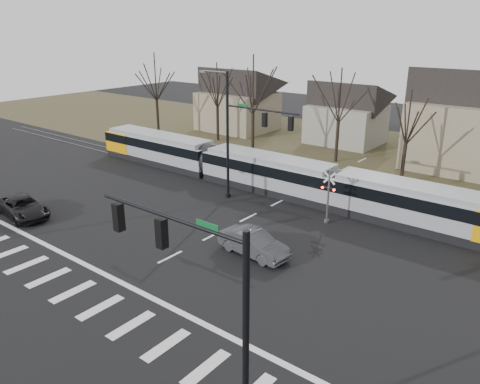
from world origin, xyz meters
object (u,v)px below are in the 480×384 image
Objects in this scene: sedan at (254,243)px; suv at (23,207)px; tram at (267,171)px; rail_crossing_signal at (328,198)px.

suv is (-17.26, -5.59, -0.05)m from sedan.
tram reaches higher than suv.
sedan is 1.22× the size of rail_crossing_signal.
tram is 12.36m from sedan.
rail_crossing_signal is (7.54, -3.21, 0.21)m from tram.
sedan is at bearing -98.95° from rail_crossing_signal.
rail_crossing_signal is at bearing -23.03° from tram.
rail_crossing_signal is at bearing -47.68° from suv.
tram is 8.30× the size of sedan.
rail_crossing_signal reaches higher than sedan.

